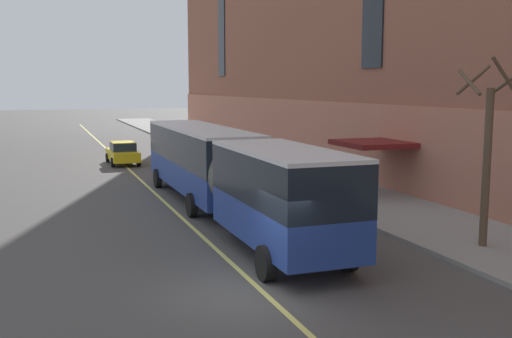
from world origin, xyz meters
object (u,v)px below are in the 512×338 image
Objects in this scene: parked_car_silver_0 at (250,172)px; street_tree_mid_block at (487,150)px; taxi_cab at (123,153)px; city_bus at (224,168)px; parked_car_green_3 at (189,148)px.

parked_car_silver_0 is 14.76m from street_tree_mid_block.
street_tree_mid_block is at bearing -72.49° from taxi_cab.
city_bus is at bearing 129.98° from street_tree_mid_block.
street_tree_mid_block is (3.24, -27.47, 2.52)m from parked_car_green_3.
taxi_cab is at bearing -164.03° from parked_car_green_3.
city_bus reaches higher than parked_car_green_3.
city_bus is 18.41m from taxi_cab.
street_tree_mid_block is (8.22, -26.04, 2.52)m from taxi_cab.
parked_car_silver_0 and parked_car_green_3 have the same top height.
city_bus is at bearing -84.65° from taxi_cab.
street_tree_mid_block reaches higher than city_bus.
parked_car_green_3 is 0.99× the size of taxi_cab.
parked_car_green_3 is 0.73× the size of street_tree_mid_block.
parked_car_green_3 is at bearing 90.68° from parked_car_silver_0.
street_tree_mid_block is at bearing -83.27° from parked_car_green_3.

